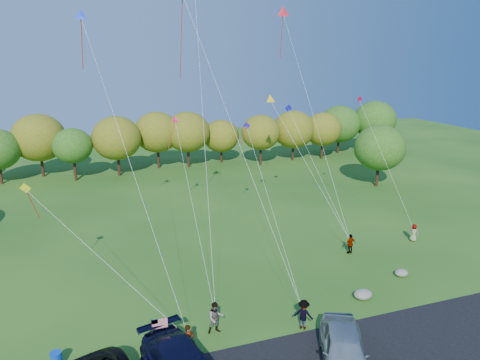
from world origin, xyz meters
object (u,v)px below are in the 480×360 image
at_px(flyer_a, 189,340).
at_px(trash_barrel, 57,360).
at_px(flyer_b, 216,318).
at_px(flyer_e, 414,233).
at_px(minivan_silver, 344,350).
at_px(flyer_d, 350,244).
at_px(flyer_c, 303,314).

height_order(flyer_a, trash_barrel, flyer_a).
relative_size(flyer_b, flyer_e, 1.24).
relative_size(minivan_silver, flyer_a, 3.11).
bearing_deg(flyer_d, trash_barrel, 8.40).
height_order(flyer_c, flyer_e, flyer_c).
distance_m(minivan_silver, flyer_b, 7.16).
bearing_deg(minivan_silver, trash_barrel, -173.82).
xyz_separation_m(minivan_silver, flyer_a, (-7.12, 3.40, -0.11)).
bearing_deg(flyer_a, flyer_d, -16.06).
xyz_separation_m(flyer_a, flyer_e, (21.12, 8.13, -0.13)).
relative_size(flyer_d, flyer_e, 1.06).
relative_size(minivan_silver, flyer_e, 3.63).
bearing_deg(minivan_silver, flyer_e, 64.58).
xyz_separation_m(flyer_b, flyer_c, (4.88, -1.23, -0.05)).
distance_m(flyer_b, flyer_d, 14.40).
distance_m(minivan_silver, flyer_c, 3.61).
height_order(flyer_b, flyer_c, flyer_b).
height_order(flyer_d, trash_barrel, flyer_d).
xyz_separation_m(flyer_b, flyer_d, (12.90, 6.40, -0.14)).
bearing_deg(flyer_a, flyer_b, -6.31).
xyz_separation_m(minivan_silver, flyer_b, (-5.29, 4.82, -0.06)).
height_order(minivan_silver, flyer_b, minivan_silver).
bearing_deg(trash_barrel, flyer_e, 13.91).
height_order(minivan_silver, flyer_e, minivan_silver).
bearing_deg(trash_barrel, flyer_c, -4.73).
distance_m(flyer_d, flyer_e, 6.41).
bearing_deg(minivan_silver, flyer_d, 80.97).
relative_size(flyer_b, trash_barrel, 2.24).
bearing_deg(flyer_b, flyer_e, 21.34).
bearing_deg(flyer_e, flyer_b, 74.61).
distance_m(flyer_d, trash_barrel, 22.24).
distance_m(flyer_e, trash_barrel, 28.49).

